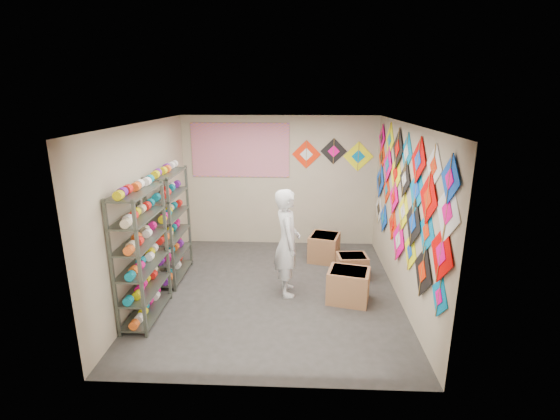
{
  "coord_description": "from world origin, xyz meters",
  "views": [
    {
      "loc": [
        0.38,
        -6.0,
        3.13
      ],
      "look_at": [
        0.1,
        0.3,
        1.3
      ],
      "focal_mm": 26.0,
      "sensor_mm": 36.0,
      "label": 1
    }
  ],
  "objects_px": {
    "shopkeeper": "(287,243)",
    "carton_a": "(348,286)",
    "shelf_rack_back": "(170,226)",
    "carton_b": "(352,266)",
    "carton_c": "(324,247)",
    "shelf_rack_front": "(142,255)"
  },
  "relations": [
    {
      "from": "shopkeeper",
      "to": "carton_c",
      "type": "relative_size",
      "value": 2.96
    },
    {
      "from": "shelf_rack_front",
      "to": "shelf_rack_back",
      "type": "relative_size",
      "value": 1.0
    },
    {
      "from": "carton_a",
      "to": "carton_b",
      "type": "relative_size",
      "value": 1.21
    },
    {
      "from": "shelf_rack_front",
      "to": "shopkeeper",
      "type": "xyz_separation_m",
      "value": [
        2.01,
        0.82,
        -0.09
      ]
    },
    {
      "from": "shopkeeper",
      "to": "carton_a",
      "type": "bearing_deg",
      "value": -111.99
    },
    {
      "from": "shelf_rack_front",
      "to": "shelf_rack_back",
      "type": "height_order",
      "value": "same"
    },
    {
      "from": "shopkeeper",
      "to": "carton_b",
      "type": "relative_size",
      "value": 3.4
    },
    {
      "from": "shelf_rack_back",
      "to": "carton_c",
      "type": "distance_m",
      "value": 2.92
    },
    {
      "from": "shelf_rack_front",
      "to": "shopkeeper",
      "type": "distance_m",
      "value": 2.17
    },
    {
      "from": "carton_c",
      "to": "shelf_rack_back",
      "type": "bearing_deg",
      "value": -146.42
    },
    {
      "from": "shopkeeper",
      "to": "carton_c",
      "type": "distance_m",
      "value": 1.65
    },
    {
      "from": "carton_b",
      "to": "shopkeeper",
      "type": "bearing_deg",
      "value": -156.55
    },
    {
      "from": "shelf_rack_front",
      "to": "carton_b",
      "type": "distance_m",
      "value": 3.52
    },
    {
      "from": "shopkeeper",
      "to": "carton_b",
      "type": "distance_m",
      "value": 1.43
    },
    {
      "from": "carton_a",
      "to": "shelf_rack_front",
      "type": "bearing_deg",
      "value": -154.82
    },
    {
      "from": "shelf_rack_front",
      "to": "shelf_rack_back",
      "type": "distance_m",
      "value": 1.3
    },
    {
      "from": "carton_c",
      "to": "shopkeeper",
      "type": "bearing_deg",
      "value": -101.2
    },
    {
      "from": "shelf_rack_front",
      "to": "carton_a",
      "type": "distance_m",
      "value": 3.1
    },
    {
      "from": "shelf_rack_front",
      "to": "carton_a",
      "type": "height_order",
      "value": "shelf_rack_front"
    },
    {
      "from": "shelf_rack_back",
      "to": "carton_a",
      "type": "height_order",
      "value": "shelf_rack_back"
    },
    {
      "from": "carton_a",
      "to": "carton_b",
      "type": "xyz_separation_m",
      "value": [
        0.16,
        0.84,
        -0.05
      ]
    },
    {
      "from": "shopkeeper",
      "to": "carton_a",
      "type": "distance_m",
      "value": 1.16
    }
  ]
}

